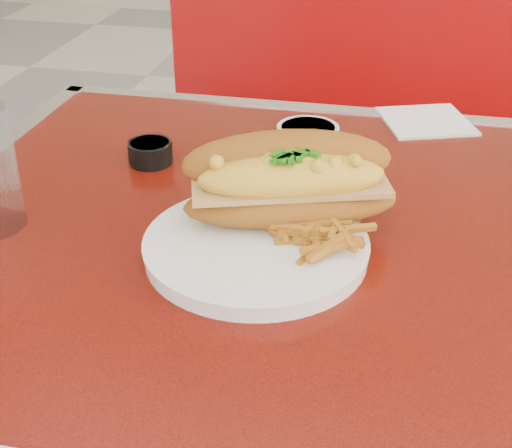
% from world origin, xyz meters
% --- Properties ---
extents(diner_table, '(1.23, 0.83, 0.77)m').
position_xyz_m(diner_table, '(0.00, 0.00, 0.61)').
color(diner_table, '#B81B0B').
rests_on(diner_table, ground).
extents(booth_bench_far, '(1.20, 0.51, 0.90)m').
position_xyz_m(booth_bench_far, '(0.00, 0.81, 0.29)').
color(booth_bench_far, '#92090A').
rests_on(booth_bench_far, ground).
extents(dinner_plate, '(0.28, 0.28, 0.02)m').
position_xyz_m(dinner_plate, '(-0.16, -0.07, 0.78)').
color(dinner_plate, white).
rests_on(dinner_plate, diner_table).
extents(mac_hoagie, '(0.27, 0.19, 0.11)m').
position_xyz_m(mac_hoagie, '(-0.14, -0.00, 0.83)').
color(mac_hoagie, '#9E5C19').
rests_on(mac_hoagie, dinner_plate).
extents(fries_pile, '(0.12, 0.11, 0.03)m').
position_xyz_m(fries_pile, '(-0.10, -0.05, 0.80)').
color(fries_pile, orange).
rests_on(fries_pile, dinner_plate).
extents(fork, '(0.02, 0.14, 0.00)m').
position_xyz_m(fork, '(-0.10, -0.05, 0.79)').
color(fork, silver).
rests_on(fork, dinner_plate).
extents(gravy_ramekin, '(0.10, 0.10, 0.05)m').
position_xyz_m(gravy_ramekin, '(-0.15, 0.20, 0.80)').
color(gravy_ramekin, white).
rests_on(gravy_ramekin, diner_table).
extents(sauce_cup_left, '(0.08, 0.08, 0.03)m').
position_xyz_m(sauce_cup_left, '(-0.36, 0.14, 0.79)').
color(sauce_cup_left, black).
rests_on(sauce_cup_left, diner_table).
extents(paper_napkin, '(0.17, 0.17, 0.00)m').
position_xyz_m(paper_napkin, '(0.02, 0.37, 0.77)').
color(paper_napkin, white).
rests_on(paper_napkin, diner_table).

